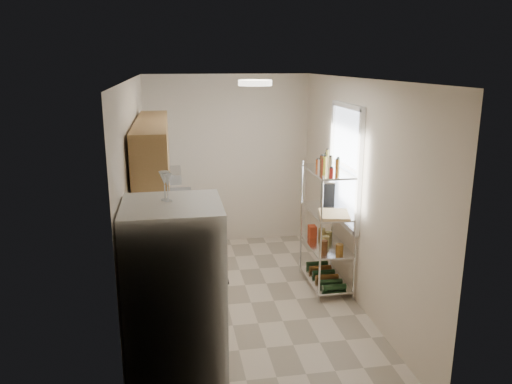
# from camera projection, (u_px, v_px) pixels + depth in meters

# --- Properties ---
(room) EXTENTS (2.52, 4.42, 2.62)m
(room) POSITION_uv_depth(u_px,v_px,m) (251.00, 197.00, 5.59)
(room) COLOR beige
(room) RESTS_ON ground
(counter_run) EXTENTS (0.63, 3.51, 0.90)m
(counter_run) POSITION_uv_depth(u_px,v_px,m) (171.00, 258.00, 6.08)
(counter_run) COLOR #9E6F43
(counter_run) RESTS_ON ground
(upper_cabinets) EXTENTS (0.33, 2.20, 0.72)m
(upper_cabinets) POSITION_uv_depth(u_px,v_px,m) (153.00, 154.00, 5.39)
(upper_cabinets) COLOR #9E6F43
(upper_cabinets) RESTS_ON room
(range_hood) EXTENTS (0.50, 0.60, 0.12)m
(range_hood) POSITION_uv_depth(u_px,v_px,m) (161.00, 175.00, 6.27)
(range_hood) COLOR #B7BABC
(range_hood) RESTS_ON room
(window) EXTENTS (0.06, 1.00, 1.46)m
(window) POSITION_uv_depth(u_px,v_px,m) (345.00, 166.00, 6.06)
(window) COLOR white
(window) RESTS_ON room
(bakers_rack) EXTENTS (0.45, 0.90, 1.73)m
(bakers_rack) POSITION_uv_depth(u_px,v_px,m) (328.00, 202.00, 6.09)
(bakers_rack) COLOR silver
(bakers_rack) RESTS_ON ground
(ceiling_dome) EXTENTS (0.34, 0.34, 0.05)m
(ceiling_dome) POSITION_uv_depth(u_px,v_px,m) (255.00, 83.00, 4.99)
(ceiling_dome) COLOR white
(ceiling_dome) RESTS_ON room
(refrigerator) EXTENTS (0.73, 0.73, 1.78)m
(refrigerator) POSITION_uv_depth(u_px,v_px,m) (176.00, 314.00, 3.86)
(refrigerator) COLOR white
(refrigerator) RESTS_ON ground
(wine_glass_a) EXTENTS (0.07, 0.07, 0.21)m
(wine_glass_a) POSITION_uv_depth(u_px,v_px,m) (168.00, 188.00, 3.66)
(wine_glass_a) COLOR silver
(wine_glass_a) RESTS_ON refrigerator
(wine_glass_b) EXTENTS (0.08, 0.08, 0.22)m
(wine_glass_b) POSITION_uv_depth(u_px,v_px,m) (165.00, 186.00, 3.69)
(wine_glass_b) COLOR silver
(wine_glass_b) RESTS_ON refrigerator
(rice_cooker) EXTENTS (0.24, 0.24, 0.20)m
(rice_cooker) POSITION_uv_depth(u_px,v_px,m) (166.00, 219.00, 5.82)
(rice_cooker) COLOR silver
(rice_cooker) RESTS_ON counter_run
(frying_pan_large) EXTENTS (0.26, 0.26, 0.04)m
(frying_pan_large) POSITION_uv_depth(u_px,v_px,m) (168.00, 209.00, 6.48)
(frying_pan_large) COLOR black
(frying_pan_large) RESTS_ON counter_run
(frying_pan_small) EXTENTS (0.31, 0.31, 0.05)m
(frying_pan_small) POSITION_uv_depth(u_px,v_px,m) (169.00, 208.00, 6.51)
(frying_pan_small) COLOR black
(frying_pan_small) RESTS_ON counter_run
(cutting_board) EXTENTS (0.43, 0.51, 0.03)m
(cutting_board) POSITION_uv_depth(u_px,v_px,m) (334.00, 214.00, 5.89)
(cutting_board) COLOR tan
(cutting_board) RESTS_ON bakers_rack
(espresso_machine) EXTENTS (0.23, 0.29, 0.30)m
(espresso_machine) POSITION_uv_depth(u_px,v_px,m) (328.00, 191.00, 6.41)
(espresso_machine) COLOR black
(espresso_machine) RESTS_ON bakers_rack
(storage_bag) EXTENTS (0.10, 0.13, 0.15)m
(storage_bag) POSITION_uv_depth(u_px,v_px,m) (312.00, 231.00, 6.49)
(storage_bag) COLOR #9E2E13
(storage_bag) RESTS_ON bakers_rack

